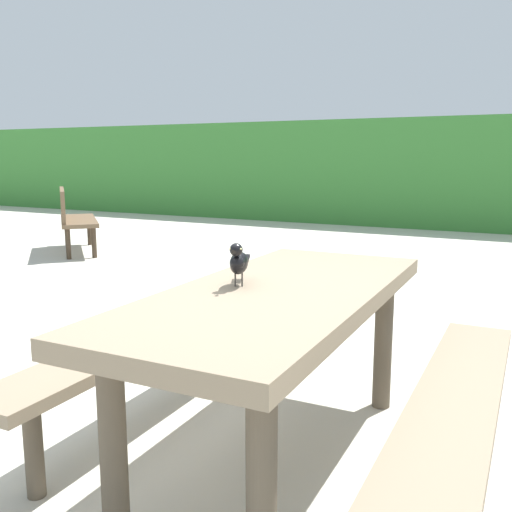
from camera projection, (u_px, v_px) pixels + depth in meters
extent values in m
plane|color=beige|center=(206.00, 441.00, 2.53)|extent=(60.00, 60.00, 0.00)
cube|color=#387A33|center=(471.00, 173.00, 10.34)|extent=(28.00, 2.10, 1.93)
cube|color=#84725B|center=(278.00, 296.00, 2.26)|extent=(0.79, 1.81, 0.07)
cylinder|color=brown|center=(113.00, 446.00, 1.83)|extent=(0.09, 0.09, 0.67)
cylinder|color=brown|center=(261.00, 488.00, 1.59)|extent=(0.09, 0.09, 0.67)
cylinder|color=brown|center=(286.00, 329.00, 3.06)|extent=(0.09, 0.09, 0.67)
cylinder|color=brown|center=(383.00, 343.00, 2.83)|extent=(0.09, 0.09, 0.67)
cube|color=#84725B|center=(140.00, 341.00, 2.62)|extent=(0.31, 1.71, 0.05)
cylinder|color=brown|center=(34.00, 448.00, 2.09)|extent=(0.07, 0.07, 0.39)
cylinder|color=brown|center=(211.00, 345.00, 3.22)|extent=(0.07, 0.07, 0.39)
cube|color=#84725B|center=(457.00, 397.00, 2.01)|extent=(0.31, 1.71, 0.05)
cylinder|color=brown|center=(472.00, 389.00, 2.61)|extent=(0.07, 0.07, 0.39)
ellipsoid|color=black|center=(239.00, 263.00, 2.27)|extent=(0.11, 0.16, 0.09)
ellipsoid|color=black|center=(237.00, 263.00, 2.23)|extent=(0.08, 0.08, 0.06)
sphere|color=black|center=(236.00, 250.00, 2.20)|extent=(0.05, 0.05, 0.05)
sphere|color=#EAE08C|center=(240.00, 249.00, 2.19)|extent=(0.01, 0.01, 0.01)
sphere|color=#EAE08C|center=(231.00, 249.00, 2.19)|extent=(0.01, 0.01, 0.01)
cone|color=black|center=(234.00, 251.00, 2.16)|extent=(0.02, 0.03, 0.02)
cube|color=black|center=(244.00, 261.00, 2.39)|extent=(0.07, 0.11, 0.04)
cylinder|color=#47423D|center=(242.00, 280.00, 2.27)|extent=(0.01, 0.01, 0.05)
cylinder|color=#47423D|center=(235.00, 280.00, 2.28)|extent=(0.01, 0.01, 0.05)
cube|color=brown|center=(79.00, 221.00, 7.53)|extent=(1.32, 1.29, 0.05)
cube|color=brown|center=(63.00, 204.00, 7.43)|extent=(1.00, 0.96, 0.40)
cylinder|color=#3D2F21|center=(94.00, 242.00, 7.10)|extent=(0.06, 0.06, 0.39)
cylinder|color=#3D2F21|center=(68.00, 244.00, 7.00)|extent=(0.06, 0.06, 0.39)
cylinder|color=#3D2F21|center=(89.00, 231.00, 8.14)|extent=(0.06, 0.06, 0.39)
cylinder|color=#3D2F21|center=(67.00, 232.00, 8.04)|extent=(0.06, 0.06, 0.39)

